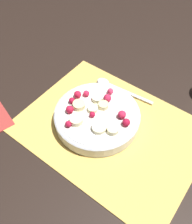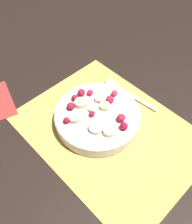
# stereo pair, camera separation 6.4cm
# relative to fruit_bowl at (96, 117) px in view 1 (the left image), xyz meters

# --- Properties ---
(ground_plane) EXTENTS (3.00, 3.00, 0.00)m
(ground_plane) POSITION_rel_fruit_bowl_xyz_m (0.04, 0.00, -0.03)
(ground_plane) COLOR black
(placemat) EXTENTS (0.47, 0.35, 0.01)m
(placemat) POSITION_rel_fruit_bowl_xyz_m (0.04, 0.00, -0.02)
(placemat) COLOR #E0B251
(placemat) RESTS_ON ground_plane
(fruit_bowl) EXTENTS (0.23, 0.23, 0.06)m
(fruit_bowl) POSITION_rel_fruit_bowl_xyz_m (0.00, 0.00, 0.00)
(fruit_bowl) COLOR silver
(fruit_bowl) RESTS_ON placemat
(spoon) EXTENTS (0.19, 0.04, 0.01)m
(spoon) POSITION_rel_fruit_bowl_xyz_m (-0.04, 0.14, -0.02)
(spoon) COLOR silver
(spoon) RESTS_ON placemat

